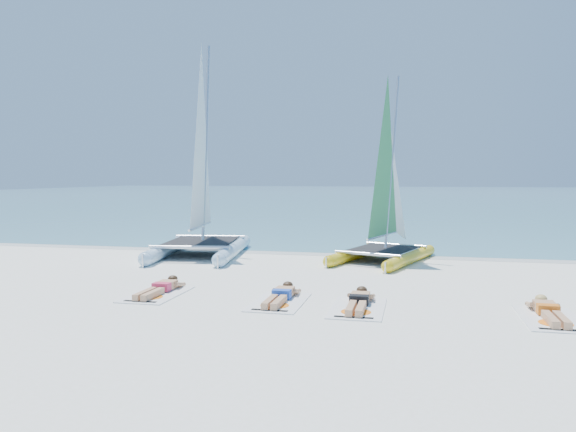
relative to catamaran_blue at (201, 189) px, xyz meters
name	(u,v)px	position (x,y,z in m)	size (l,w,h in m)	color
ground	(277,284)	(3.53, -4.21, -2.13)	(140.00, 140.00, 0.00)	white
sea	(391,195)	(3.53, 58.79, -2.12)	(140.00, 115.00, 0.01)	#76B3C6
wet_sand_strip	(317,253)	(3.53, 1.29, -2.12)	(140.00, 1.40, 0.01)	silver
catamaran_blue	(201,189)	(0.00, 0.00, 0.00)	(3.23, 5.53, 7.12)	#BCE4F7
catamaran_yellow	(388,199)	(5.86, 0.34, -0.30)	(3.22, 4.66, 5.79)	yellow
towel_a	(157,294)	(1.30, -5.91, -2.12)	(1.00, 1.85, 0.02)	white
sunbather_a	(161,287)	(1.30, -5.72, -2.01)	(0.37, 1.73, 0.26)	tan
towel_b	(279,302)	(4.02, -6.05, -2.12)	(1.00, 1.85, 0.02)	white
sunbather_b	(281,295)	(4.02, -5.86, -2.01)	(0.37, 1.73, 0.26)	tan
towel_c	(358,308)	(5.61, -6.23, -2.12)	(1.00, 1.85, 0.02)	white
sunbather_c	(359,300)	(5.61, -6.04, -2.01)	(0.37, 1.73, 0.26)	tan
towel_d	(551,319)	(9.01, -6.28, -2.12)	(1.00, 1.85, 0.02)	white
sunbather_d	(549,310)	(9.01, -6.09, -2.01)	(0.37, 1.73, 0.26)	tan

